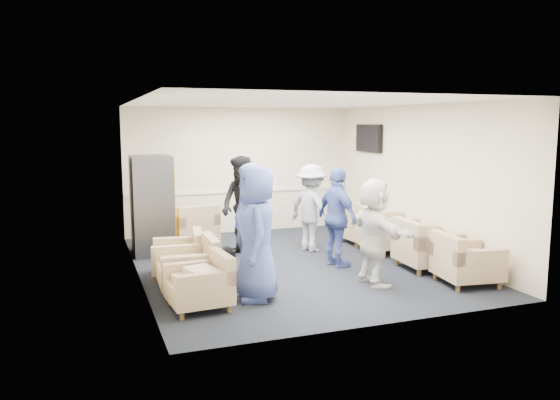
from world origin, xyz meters
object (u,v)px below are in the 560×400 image
object	(u,v)px
armchair_right_midfar	(382,232)
vending_machine	(152,205)
person_back_right	(312,208)
armchair_right_far	(360,228)
person_front_right	(375,232)
armchair_corner	(193,227)
person_mid_right	(337,217)
armchair_left_near	(203,286)
armchair_left_far	(181,257)
armchair_left_mid	(192,268)
person_back_left	(243,207)
armchair_right_midnear	(424,248)
armchair_right_near	(464,263)
person_mid_left	(248,220)
person_front_left	(256,233)

from	to	relation	value
armchair_right_midfar	vending_machine	size ratio (longest dim) A/B	0.60
person_back_right	armchair_right_far	bearing A→B (deg)	-98.08
vending_machine	person_front_right	bearing A→B (deg)	-47.80
armchair_corner	person_mid_right	xyz separation A→B (m)	(1.92, -2.49, 0.49)
armchair_right_midfar	armchair_left_near	bearing A→B (deg)	126.34
armchair_corner	person_front_right	bearing A→B (deg)	107.92
armchair_right_midfar	person_back_right	bearing A→B (deg)	73.72
armchair_right_midfar	armchair_corner	size ratio (longest dim) A/B	1.09
armchair_left_far	armchair_left_mid	bearing A→B (deg)	10.75
person_back_left	person_back_right	distance (m)	1.34
armchair_right_midnear	vending_machine	size ratio (longest dim) A/B	0.51
armchair_right_midnear	person_back_right	bearing A→B (deg)	37.03
armchair_right_near	armchair_right_midnear	distance (m)	0.93
armchair_right_midfar	armchair_right_far	size ratio (longest dim) A/B	1.35
armchair_corner	person_front_right	distance (m)	4.14
armchair_left_mid	armchair_corner	bearing A→B (deg)	170.36
person_mid_left	person_back_right	distance (m)	2.02
armchair_right_midfar	armchair_corner	xyz separation A→B (m)	(-3.13, 1.87, -0.04)
armchair_left_far	person_front_right	bearing A→B (deg)	70.85
armchair_corner	person_back_left	distance (m)	1.59
armchair_left_mid	person_mid_right	bearing A→B (deg)	103.13
armchair_left_near	person_front_left	distance (m)	0.98
armchair_right_far	person_front_left	size ratio (longest dim) A/B	0.44
armchair_left_far	armchair_right_midnear	xyz separation A→B (m)	(3.80, -0.94, 0.05)
armchair_right_near	armchair_right_midnear	xyz separation A→B (m)	(-0.04, 0.93, 0.02)
person_front_left	person_mid_right	distance (m)	2.14
armchair_left_far	vending_machine	xyz separation A→B (m)	(-0.22, 1.68, 0.59)
armchair_right_far	vending_machine	world-z (taller)	vending_machine
person_mid_right	armchair_right_far	bearing A→B (deg)	-49.67
person_mid_left	vending_machine	bearing A→B (deg)	-162.87
armchair_right_midnear	armchair_corner	bearing A→B (deg)	48.70
armchair_left_near	armchair_right_midnear	xyz separation A→B (m)	(3.79, 0.66, 0.05)
armchair_left_mid	armchair_right_far	bearing A→B (deg)	119.86
armchair_corner	person_front_right	size ratio (longest dim) A/B	0.62
person_front_left	person_mid_right	xyz separation A→B (m)	(1.77, 1.19, -0.09)
armchair_right_near	person_front_right	world-z (taller)	person_front_right
person_front_left	armchair_right_midfar	bearing A→B (deg)	131.44
armchair_left_far	person_back_right	bearing A→B (deg)	118.37
armchair_left_mid	person_front_left	xyz separation A→B (m)	(0.75, -0.68, 0.58)
person_back_right	person_mid_right	bearing A→B (deg)	154.87
armchair_right_near	person_front_left	bearing A→B (deg)	90.39
armchair_right_far	armchair_corner	world-z (taller)	armchair_corner
armchair_left_far	person_back_right	size ratio (longest dim) A/B	0.54
armchair_left_mid	armchair_right_near	xyz separation A→B (m)	(3.82, -1.08, -0.00)
armchair_left_mid	armchair_left_far	xyz separation A→B (m)	(-0.02, 0.80, -0.02)
armchair_left_far	person_back_left	bearing A→B (deg)	133.73
armchair_right_far	person_mid_left	world-z (taller)	person_mid_left
armchair_left_near	armchair_left_far	distance (m)	1.60
armchair_right_midfar	person_back_left	xyz separation A→B (m)	(-2.51, 0.52, 0.53)
armchair_left_near	person_back_right	distance (m)	3.62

